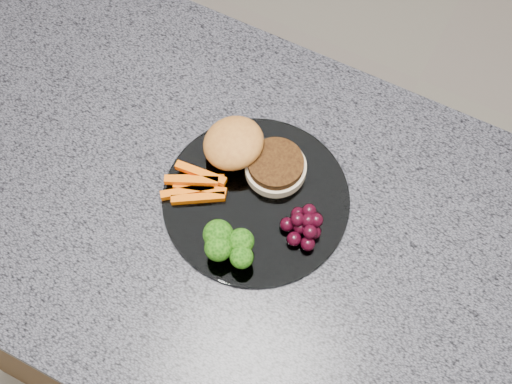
% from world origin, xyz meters
% --- Properties ---
extents(room, '(4.02, 4.02, 2.70)m').
position_xyz_m(room, '(0.00, 0.00, 1.35)').
color(room, gray).
rests_on(room, ground).
extents(island_cabinet, '(1.20, 0.60, 0.86)m').
position_xyz_m(island_cabinet, '(0.00, 0.00, 0.43)').
color(island_cabinet, '#51361C').
rests_on(island_cabinet, ground).
extents(countertop, '(1.20, 0.60, 0.04)m').
position_xyz_m(countertop, '(0.00, 0.00, 0.88)').
color(countertop, '#50505B').
rests_on(countertop, island_cabinet).
extents(plate, '(0.26, 0.26, 0.01)m').
position_xyz_m(plate, '(-0.06, 0.03, 0.90)').
color(plate, white).
rests_on(plate, countertop).
extents(burger, '(0.17, 0.10, 0.05)m').
position_xyz_m(burger, '(-0.10, 0.08, 0.93)').
color(burger, beige).
rests_on(burger, plate).
extents(carrot_sticks, '(0.09, 0.07, 0.02)m').
position_xyz_m(carrot_sticks, '(-0.14, 0.01, 0.91)').
color(carrot_sticks, '#EC5D03').
rests_on(carrot_sticks, plate).
extents(broccoli, '(0.08, 0.06, 0.05)m').
position_xyz_m(broccoli, '(-0.06, -0.05, 0.93)').
color(broccoli, '#578B32').
rests_on(broccoli, plate).
extents(grape_bunch, '(0.06, 0.06, 0.03)m').
position_xyz_m(grape_bunch, '(0.02, 0.02, 0.92)').
color(grape_bunch, black).
rests_on(grape_bunch, plate).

